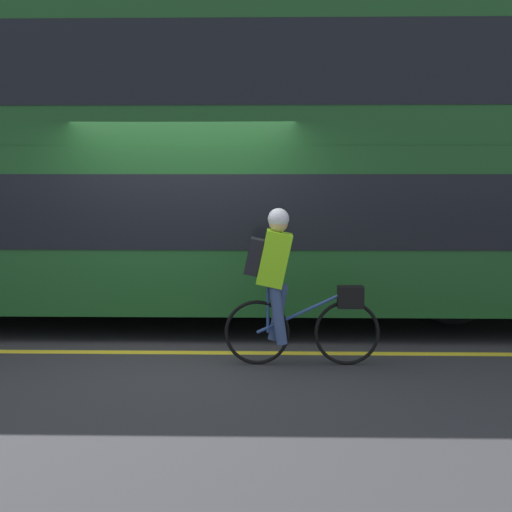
% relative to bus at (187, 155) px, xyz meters
% --- Properties ---
extents(ground_plane, '(80.00, 80.00, 0.00)m').
position_rel_bus_xyz_m(ground_plane, '(0.09, -1.51, -2.16)').
color(ground_plane, '#2D2D30').
extents(road_center_line, '(50.00, 0.14, 0.01)m').
position_rel_bus_xyz_m(road_center_line, '(0.09, -1.66, -2.16)').
color(road_center_line, yellow).
rests_on(road_center_line, ground_plane).
extents(sidewalk_curb, '(60.00, 2.08, 0.12)m').
position_rel_bus_xyz_m(sidewalk_curb, '(0.09, 3.05, -2.10)').
color(sidewalk_curb, '#A8A399').
rests_on(sidewalk_curb, ground_plane).
extents(building_facade, '(60.00, 0.30, 8.55)m').
position_rel_bus_xyz_m(building_facade, '(0.09, 4.24, 2.11)').
color(building_facade, gray).
rests_on(building_facade, ground_plane).
extents(bus, '(11.06, 2.60, 3.89)m').
position_rel_bus_xyz_m(bus, '(0.00, 0.00, 0.00)').
color(bus, black).
rests_on(bus, ground_plane).
extents(cyclist_on_bike, '(1.57, 0.32, 1.59)m').
position_rel_bus_xyz_m(cyclist_on_bike, '(1.22, -2.11, -1.30)').
color(cyclist_on_bike, black).
rests_on(cyclist_on_bike, ground_plane).
extents(trash_bin, '(0.45, 0.45, 0.90)m').
position_rel_bus_xyz_m(trash_bin, '(0.67, 2.95, -1.59)').
color(trash_bin, '#515156').
rests_on(trash_bin, sidewalk_curb).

